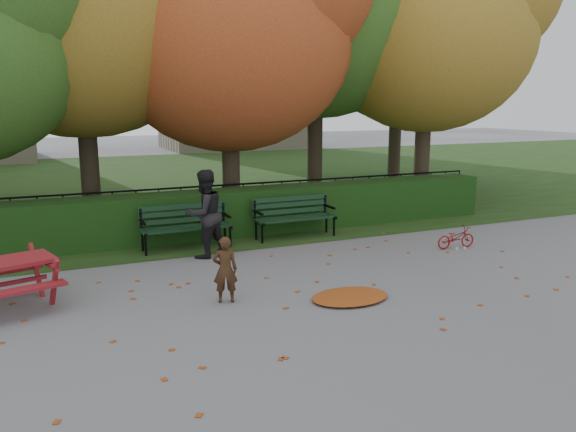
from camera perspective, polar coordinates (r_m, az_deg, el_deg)
name	(u,v)px	position (r m, az deg, el deg)	size (l,w,h in m)	color
ground	(328,295)	(8.69, 4.10, -8.04)	(90.00, 90.00, 0.00)	slate
grass_strip	(154,181)	(21.77, -13.42, 3.48)	(90.00, 90.00, 0.00)	#163310
building_right	(235,53)	(37.30, -5.42, 16.14)	(9.00, 6.00, 12.00)	tan
hedge	(234,212)	(12.58, -5.49, 0.40)	(13.00, 0.90, 1.00)	black
iron_fence	(223,205)	(13.32, -6.58, 1.16)	(14.00, 0.04, 1.02)	black
tree_c	(245,20)	(14.13, -4.43, 19.24)	(6.30, 6.00, 8.00)	black
tree_e	(443,21)	(16.78, 15.49, 18.52)	(6.09, 5.80, 8.16)	black
tree_g	(411,31)	(21.06, 12.37, 17.92)	(6.30, 6.00, 8.55)	black
bench_left	(185,223)	(11.47, -10.39, -0.70)	(1.80, 0.57, 0.88)	black
bench_right	(294,214)	(12.24, 0.59, 0.24)	(1.80, 0.57, 0.88)	black
leaf_pile	(350,296)	(8.54, 6.32, -8.13)	(1.22, 0.84, 0.08)	maroon
leaf_scatter	(319,289)	(8.94, 3.19, -7.43)	(9.00, 5.70, 0.01)	maroon
child	(225,270)	(8.29, -6.41, -5.44)	(0.36, 0.24, 1.00)	#382112
adult	(205,214)	(10.69, -8.47, 0.22)	(0.81, 0.63, 1.68)	black
bicycle	(456,237)	(11.84, 16.69, -2.10)	(0.30, 0.85, 0.45)	maroon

